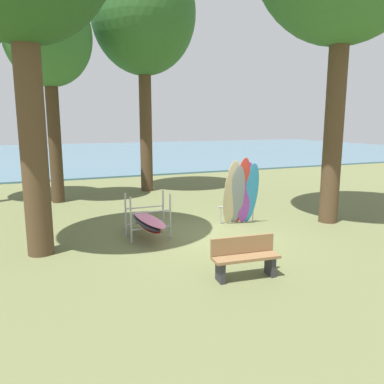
{
  "coord_description": "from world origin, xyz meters",
  "views": [
    {
      "loc": [
        -4.58,
        -9.41,
        3.16
      ],
      "look_at": [
        -0.22,
        0.92,
        1.1
      ],
      "focal_mm": 35.53,
      "sensor_mm": 36.0,
      "label": 1
    }
  ],
  "objects_px": {
    "tree_mid_behind": "(48,39)",
    "leaning_board_pile": "(241,193)",
    "tree_far_left_back": "(143,15)",
    "park_bench": "(245,256)",
    "board_storage_rack": "(148,221)"
  },
  "relations": [
    {
      "from": "tree_mid_behind",
      "to": "leaning_board_pile",
      "type": "xyz_separation_m",
      "value": [
        5.01,
        -5.85,
        -5.23
      ]
    },
    {
      "from": "tree_mid_behind",
      "to": "tree_far_left_back",
      "type": "bearing_deg",
      "value": 15.52
    },
    {
      "from": "leaning_board_pile",
      "to": "park_bench",
      "type": "bearing_deg",
      "value": -118.85
    },
    {
      "from": "leaning_board_pile",
      "to": "board_storage_rack",
      "type": "bearing_deg",
      "value": -176.61
    },
    {
      "from": "board_storage_rack",
      "to": "tree_mid_behind",
      "type": "bearing_deg",
      "value": 108.0
    },
    {
      "from": "tree_far_left_back",
      "to": "board_storage_rack",
      "type": "distance_m",
      "value": 10.4
    },
    {
      "from": "board_storage_rack",
      "to": "park_bench",
      "type": "distance_m",
      "value": 3.59
    },
    {
      "from": "park_bench",
      "to": "tree_far_left_back",
      "type": "bearing_deg",
      "value": 84.59
    },
    {
      "from": "tree_far_left_back",
      "to": "tree_mid_behind",
      "type": "bearing_deg",
      "value": -164.48
    },
    {
      "from": "tree_far_left_back",
      "to": "leaning_board_pile",
      "type": "xyz_separation_m",
      "value": [
        0.99,
        -6.97,
        -6.74
      ]
    },
    {
      "from": "tree_mid_behind",
      "to": "board_storage_rack",
      "type": "height_order",
      "value": "tree_mid_behind"
    },
    {
      "from": "leaning_board_pile",
      "to": "tree_far_left_back",
      "type": "bearing_deg",
      "value": 98.08
    },
    {
      "from": "tree_mid_behind",
      "to": "leaning_board_pile",
      "type": "distance_m",
      "value": 9.31
    },
    {
      "from": "board_storage_rack",
      "to": "park_bench",
      "type": "xyz_separation_m",
      "value": [
        1.06,
        -3.44,
        -0.02
      ]
    },
    {
      "from": "tree_far_left_back",
      "to": "board_storage_rack",
      "type": "relative_size",
      "value": 4.91
    }
  ]
}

